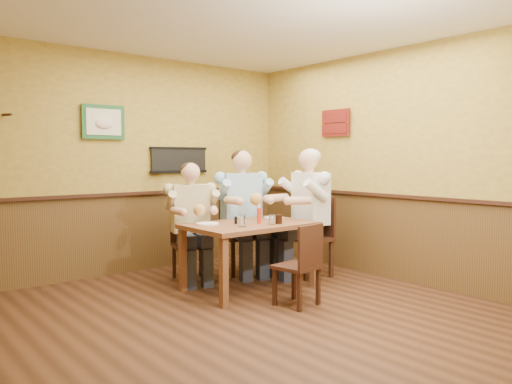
% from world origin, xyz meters
% --- Properties ---
extents(room, '(5.02, 5.03, 2.81)m').
position_xyz_m(room, '(0.14, 0.17, 1.69)').
color(room, '#321C0F').
rests_on(room, ground).
extents(dining_table, '(1.40, 0.90, 0.75)m').
position_xyz_m(dining_table, '(0.81, 0.84, 0.66)').
color(dining_table, brown).
rests_on(dining_table, ground).
extents(chair_back_left, '(0.52, 0.52, 0.90)m').
position_xyz_m(chair_back_left, '(0.51, 1.61, 0.45)').
color(chair_back_left, '#381D12').
rests_on(chair_back_left, ground).
extents(chair_back_right, '(0.57, 0.57, 0.99)m').
position_xyz_m(chair_back_right, '(1.21, 1.52, 0.50)').
color(chair_back_right, '#381D12').
rests_on(chair_back_right, ground).
extents(chair_right_end, '(0.54, 0.54, 1.00)m').
position_xyz_m(chair_right_end, '(1.79, 0.85, 0.50)').
color(chair_right_end, '#381D12').
rests_on(chair_right_end, ground).
extents(chair_near_side, '(0.43, 0.43, 0.83)m').
position_xyz_m(chair_near_side, '(0.78, 0.05, 0.42)').
color(chair_near_side, '#381D12').
rests_on(chair_near_side, ground).
extents(diner_tan_shirt, '(0.75, 0.75, 1.28)m').
position_xyz_m(diner_tan_shirt, '(0.51, 1.61, 0.64)').
color(diner_tan_shirt, beige).
rests_on(diner_tan_shirt, ground).
extents(diner_blue_polo, '(0.81, 0.81, 1.42)m').
position_xyz_m(diner_blue_polo, '(1.21, 1.52, 0.71)').
color(diner_blue_polo, '#90B9D9').
rests_on(diner_blue_polo, ground).
extents(diner_white_elder, '(0.77, 0.77, 1.43)m').
position_xyz_m(diner_white_elder, '(1.79, 0.85, 0.71)').
color(diner_white_elder, white).
rests_on(diner_white_elder, ground).
extents(water_glass_left, '(0.11, 0.11, 0.13)m').
position_xyz_m(water_glass_left, '(0.57, 0.66, 0.81)').
color(water_glass_left, white).
rests_on(water_glass_left, dining_table).
extents(water_glass_mid, '(0.09, 0.09, 0.11)m').
position_xyz_m(water_glass_mid, '(0.92, 0.59, 0.80)').
color(water_glass_mid, white).
rests_on(water_glass_mid, dining_table).
extents(cola_tumbler, '(0.09, 0.09, 0.10)m').
position_xyz_m(cola_tumbler, '(1.03, 0.59, 0.80)').
color(cola_tumbler, black).
rests_on(cola_tumbler, dining_table).
extents(hot_sauce_bottle, '(0.06, 0.06, 0.20)m').
position_xyz_m(hot_sauce_bottle, '(0.87, 0.75, 0.85)').
color(hot_sauce_bottle, red).
rests_on(hot_sauce_bottle, dining_table).
extents(salt_shaker, '(0.04, 0.04, 0.08)m').
position_xyz_m(salt_shaker, '(0.67, 0.80, 0.79)').
color(salt_shaker, silver).
rests_on(salt_shaker, dining_table).
extents(pepper_shaker, '(0.04, 0.04, 0.08)m').
position_xyz_m(pepper_shaker, '(0.64, 0.88, 0.79)').
color(pepper_shaker, black).
rests_on(pepper_shaker, dining_table).
extents(plate_far_left, '(0.31, 0.31, 0.02)m').
position_xyz_m(plate_far_left, '(0.38, 1.05, 0.76)').
color(plate_far_left, white).
rests_on(plate_far_left, dining_table).
extents(plate_far_right, '(0.23, 0.23, 0.02)m').
position_xyz_m(plate_far_right, '(1.30, 0.99, 0.76)').
color(plate_far_right, white).
rests_on(plate_far_right, dining_table).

